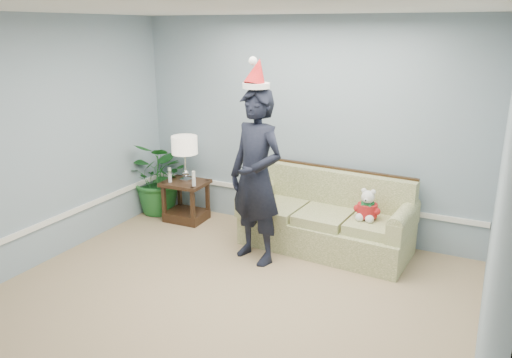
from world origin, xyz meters
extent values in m
cube|color=tan|center=(0.00, 0.00, -0.01)|extent=(4.50, 5.00, 0.02)
cube|color=white|center=(0.00, 0.00, 2.71)|extent=(4.50, 5.00, 0.02)
cube|color=#8396A8|center=(0.00, 2.51, 1.35)|extent=(4.50, 0.02, 2.70)
cube|color=#8396A8|center=(-2.26, 0.00, 1.35)|extent=(0.02, 5.00, 2.70)
cube|color=#8396A8|center=(2.26, 0.00, 1.35)|extent=(0.02, 5.00, 2.70)
cube|color=white|center=(0.00, 2.48, 0.45)|extent=(4.48, 0.03, 0.06)
cube|color=white|center=(-2.23, 0.00, 0.45)|extent=(0.03, 4.98, 0.06)
cube|color=#5B6932|center=(0.48, 2.03, 0.19)|extent=(2.01, 0.97, 0.37)
cube|color=#5B6932|center=(-0.12, 1.98, 0.43)|extent=(0.62, 0.71, 0.11)
cube|color=#5B6932|center=(0.48, 1.98, 0.43)|extent=(0.62, 0.71, 0.11)
cube|color=#5B6932|center=(1.09, 1.98, 0.43)|extent=(0.62, 0.71, 0.11)
cube|color=#5B6932|center=(0.48, 2.35, 0.63)|extent=(1.96, 0.32, 0.52)
cube|color=black|center=(0.48, 2.41, 0.89)|extent=(1.95, 0.19, 0.05)
cube|color=#5B6932|center=(-0.41, 2.03, 0.48)|extent=(0.22, 0.85, 0.22)
cube|color=#5B6932|center=(1.38, 2.03, 0.48)|extent=(0.22, 0.85, 0.22)
cube|color=#382214|center=(-1.52, 2.07, 0.53)|extent=(0.59, 0.50, 0.05)
cube|color=#382214|center=(-1.52, 2.07, 0.06)|extent=(0.53, 0.44, 0.13)
cube|color=#382214|center=(-1.75, 1.88, 0.28)|extent=(0.05, 0.05, 0.56)
cube|color=#382214|center=(-1.29, 1.88, 0.28)|extent=(0.05, 0.05, 0.56)
cube|color=#382214|center=(-1.75, 2.25, 0.28)|extent=(0.05, 0.05, 0.56)
cube|color=#382214|center=(-1.29, 2.25, 0.28)|extent=(0.05, 0.05, 0.56)
cylinder|color=silver|center=(-1.53, 2.10, 0.57)|extent=(0.16, 0.16, 0.03)
sphere|color=silver|center=(-1.53, 2.10, 0.66)|extent=(0.10, 0.10, 0.10)
cylinder|color=silver|center=(-1.53, 2.10, 0.82)|extent=(0.03, 0.03, 0.35)
cylinder|color=beige|center=(-1.53, 2.10, 1.05)|extent=(0.35, 0.35, 0.24)
cylinder|color=silver|center=(-1.69, 1.95, 0.61)|extent=(0.05, 0.05, 0.11)
cylinder|color=white|center=(-1.69, 1.95, 0.71)|extent=(0.04, 0.04, 0.09)
cylinder|color=silver|center=(-1.31, 1.95, 0.61)|extent=(0.05, 0.05, 0.11)
cylinder|color=white|center=(-1.31, 1.95, 0.71)|extent=(0.04, 0.04, 0.09)
imported|color=#1E6125|center=(-2.00, 2.15, 0.53)|extent=(1.02, 0.90, 1.06)
imported|color=black|center=(-0.13, 1.42, 0.98)|extent=(0.82, 0.67, 1.95)
cylinder|color=silver|center=(-0.13, 1.42, 1.97)|extent=(0.36, 0.36, 0.06)
cone|color=#B61329|center=(-0.13, 1.44, 2.12)|extent=(0.31, 0.36, 0.33)
sphere|color=silver|center=(-0.13, 1.34, 2.23)|extent=(0.09, 0.09, 0.09)
sphere|color=silver|center=(0.98, 1.98, 0.59)|extent=(0.21, 0.21, 0.21)
cylinder|color=#B61329|center=(0.98, 1.98, 0.59)|extent=(0.23, 0.23, 0.15)
cylinder|color=#155B2C|center=(0.98, 1.98, 0.67)|extent=(0.15, 0.15, 0.03)
sphere|color=silver|center=(0.92, 1.89, 0.52)|extent=(0.10, 0.10, 0.10)
sphere|color=silver|center=(1.04, 1.89, 0.52)|extent=(0.10, 0.10, 0.10)
sphere|color=silver|center=(0.98, 1.98, 0.75)|extent=(0.15, 0.15, 0.15)
sphere|color=black|center=(0.98, 1.89, 0.73)|extent=(0.02, 0.02, 0.02)
sphere|color=silver|center=(0.93, 1.98, 0.81)|extent=(0.06, 0.06, 0.06)
sphere|color=silver|center=(1.03, 1.98, 0.81)|extent=(0.06, 0.06, 0.06)
camera|label=1|loc=(2.19, -3.27, 2.56)|focal=35.00mm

